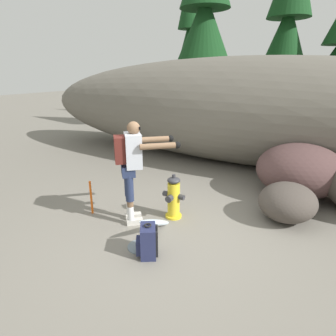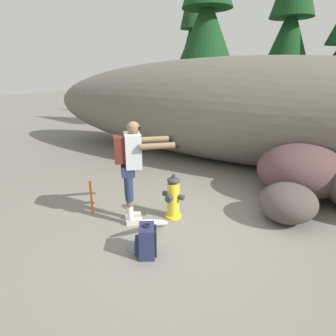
# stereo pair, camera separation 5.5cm
# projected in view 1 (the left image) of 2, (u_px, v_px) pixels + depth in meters

# --- Properties ---
(ground_plane) EXTENTS (56.00, 56.00, 0.04)m
(ground_plane) POSITION_uv_depth(u_px,v_px,m) (172.00, 230.00, 4.48)
(ground_plane) COLOR slate
(dirt_embankment) EXTENTS (13.38, 3.20, 2.74)m
(dirt_embankment) POSITION_uv_depth(u_px,v_px,m) (246.00, 111.00, 7.40)
(dirt_embankment) COLOR #666056
(dirt_embankment) RESTS_ON ground_plane
(fire_hydrant) EXTENTS (0.39, 0.33, 0.77)m
(fire_hydrant) POSITION_uv_depth(u_px,v_px,m) (174.00, 198.00, 4.71)
(fire_hydrant) COLOR yellow
(fire_hydrant) RESTS_ON ground_plane
(hydrant_water_jet) EXTENTS (0.37, 1.06, 0.53)m
(hydrant_water_jet) POSITION_uv_depth(u_px,v_px,m) (154.00, 226.00, 4.25)
(hydrant_water_jet) COLOR silver
(hydrant_water_jet) RESTS_ON ground_plane
(utility_worker) EXTENTS (0.98, 0.94, 1.66)m
(utility_worker) POSITION_uv_depth(u_px,v_px,m) (133.00, 160.00, 4.35)
(utility_worker) COLOR beige
(utility_worker) RESTS_ON ground_plane
(spare_backpack) EXTENTS (0.36, 0.36, 0.47)m
(spare_backpack) POSITION_uv_depth(u_px,v_px,m) (148.00, 241.00, 3.75)
(spare_backpack) COLOR #23284C
(spare_backpack) RESTS_ON ground_plane
(boulder_mid) EXTENTS (2.03, 1.94, 1.05)m
(boulder_mid) POSITION_uv_depth(u_px,v_px,m) (300.00, 170.00, 5.54)
(boulder_mid) COLOR #503837
(boulder_mid) RESTS_ON ground_plane
(boulder_small) EXTENTS (1.14, 1.20, 0.63)m
(boulder_small) POSITION_uv_depth(u_px,v_px,m) (288.00, 202.00, 4.67)
(boulder_small) COLOR #474039
(boulder_small) RESTS_ON ground_plane
(pine_tree_far_left) EXTENTS (1.82, 1.82, 7.13)m
(pine_tree_far_left) POSITION_uv_depth(u_px,v_px,m) (190.00, 40.00, 13.60)
(pine_tree_far_left) COLOR #47331E
(pine_tree_far_left) RESTS_ON ground_plane
(pine_tree_left) EXTENTS (2.86, 2.86, 7.33)m
(pine_tree_left) POSITION_uv_depth(u_px,v_px,m) (204.00, 23.00, 10.34)
(pine_tree_left) COLOR #47331E
(pine_tree_left) RESTS_ON ground_plane
(pine_tree_center) EXTENTS (2.59, 2.59, 7.28)m
(pine_tree_center) POSITION_uv_depth(u_px,v_px,m) (287.00, 32.00, 11.11)
(pine_tree_center) COLOR #47331E
(pine_tree_center) RESTS_ON ground_plane
(survey_stake) EXTENTS (0.04, 0.04, 0.60)m
(survey_stake) POSITION_uv_depth(u_px,v_px,m) (91.00, 198.00, 4.86)
(survey_stake) COLOR #E55914
(survey_stake) RESTS_ON ground_plane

